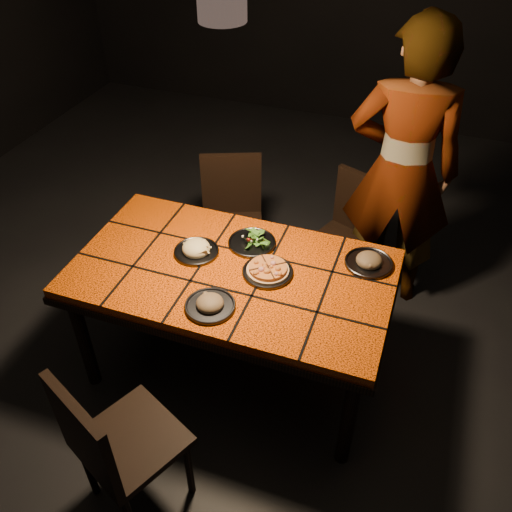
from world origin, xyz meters
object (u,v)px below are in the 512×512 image
(chair_near, at_px, (112,443))
(chair_far_left, at_px, (232,212))
(dining_table, at_px, (232,281))
(diner, at_px, (402,172))
(chair_far_right, at_px, (351,229))
(plate_pizza, at_px, (268,271))
(plate_pasta, at_px, (196,250))

(chair_near, height_order, chair_far_left, chair_near)
(dining_table, relative_size, chair_far_left, 1.87)
(dining_table, relative_size, diner, 0.89)
(chair_far_left, relative_size, chair_far_right, 1.04)
(chair_far_right, xyz_separation_m, diner, (0.24, 0.07, 0.43))
(chair_near, relative_size, chair_far_left, 1.03)
(plate_pizza, bearing_deg, plate_pasta, 176.10)
(chair_near, distance_m, plate_pizza, 1.06)
(chair_far_right, relative_size, plate_pasta, 3.55)
(chair_far_right, bearing_deg, plate_pasta, -106.13)
(dining_table, bearing_deg, diner, 55.00)
(chair_far_left, height_order, plate_pasta, chair_far_left)
(plate_pizza, relative_size, plate_pasta, 1.27)
(chair_near, relative_size, plate_pasta, 3.79)
(chair_far_right, distance_m, diner, 0.50)
(dining_table, distance_m, diner, 1.21)
(plate_pizza, bearing_deg, dining_table, -169.99)
(chair_far_left, xyz_separation_m, plate_pasta, (0.11, -0.75, 0.28))
(diner, distance_m, plate_pizza, 1.08)
(dining_table, xyz_separation_m, diner, (0.68, 0.97, 0.23))
(dining_table, relative_size, plate_pasta, 6.90)
(chair_near, xyz_separation_m, plate_pasta, (-0.05, 0.99, 0.26))
(chair_near, height_order, chair_far_right, chair_near)
(chair_far_left, relative_size, plate_pasta, 3.68)
(diner, bearing_deg, chair_near, 60.87)
(plate_pasta, bearing_deg, dining_table, -14.92)
(chair_far_left, bearing_deg, chair_far_right, -14.71)
(plate_pasta, bearing_deg, chair_near, -87.01)
(diner, relative_size, plate_pizza, 6.08)
(dining_table, height_order, chair_near, chair_near)
(dining_table, height_order, diner, diner)
(plate_pizza, bearing_deg, chair_near, -109.88)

